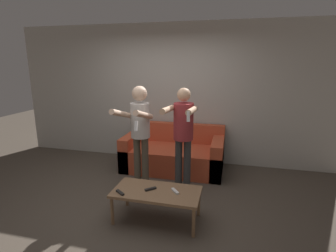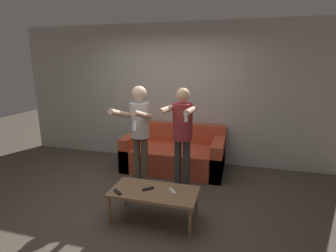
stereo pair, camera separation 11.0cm
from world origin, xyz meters
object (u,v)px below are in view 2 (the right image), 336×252
at_px(person_standing_left, 139,126).
at_px(remote_mid, 148,189).
at_px(person_standing_right, 182,130).
at_px(coffee_table, 154,193).
at_px(remote_far, 172,191).
at_px(couch, 174,154).
at_px(remote_near, 117,192).

distance_m(person_standing_left, remote_mid, 1.08).
height_order(person_standing_right, coffee_table, person_standing_right).
relative_size(coffee_table, remote_far, 7.86).
bearing_deg(coffee_table, remote_mid, 178.80).
distance_m(couch, remote_far, 1.72).
height_order(remote_mid, remote_far, same).
height_order(couch, coffee_table, couch).
bearing_deg(remote_near, person_standing_right, 58.86).
relative_size(couch, person_standing_left, 1.12).
bearing_deg(remote_far, coffee_table, -174.73).
bearing_deg(couch, remote_mid, -87.23).
distance_m(couch, coffee_table, 1.70).
distance_m(person_standing_left, remote_near, 1.14).
xyz_separation_m(couch, remote_far, (0.39, -1.67, 0.14)).
bearing_deg(remote_near, couch, 82.26).
bearing_deg(remote_mid, couch, 92.77).
distance_m(couch, remote_mid, 1.70).
xyz_separation_m(couch, remote_near, (-0.25, -1.86, 0.14)).
bearing_deg(remote_mid, remote_far, 3.62).
bearing_deg(person_standing_right, remote_mid, -107.69).
distance_m(person_standing_left, remote_far, 1.22).
height_order(person_standing_left, remote_far, person_standing_left).
bearing_deg(remote_far, remote_near, -163.07).
bearing_deg(person_standing_left, remote_far, -46.84).
xyz_separation_m(person_standing_left, remote_near, (0.08, -0.97, -0.60)).
distance_m(couch, person_standing_right, 1.20).
bearing_deg(coffee_table, remote_far, 5.27).
distance_m(person_standing_right, remote_mid, 1.02).
bearing_deg(remote_near, coffee_table, 22.93).
relative_size(coffee_table, remote_near, 7.70).
height_order(couch, remote_near, couch).
relative_size(person_standing_right, remote_mid, 11.95).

